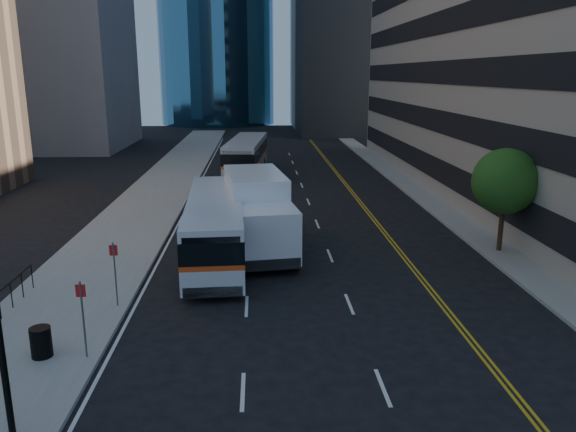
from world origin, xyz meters
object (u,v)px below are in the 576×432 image
(lamp_post, at_px, (0,341))
(trash_can, at_px, (41,342))
(box_truck, at_px, (258,212))
(bus_rear, at_px, (247,155))
(bus_front, at_px, (215,226))
(street_tree, at_px, (505,181))

(lamp_post, relative_size, trash_can, 4.73)
(box_truck, relative_size, trash_can, 8.60)
(bus_rear, xyz_separation_m, trash_can, (-5.79, -33.18, -1.08))
(bus_front, bearing_deg, bus_rear, 84.60)
(bus_front, bearing_deg, lamp_post, -108.48)
(box_truck, bearing_deg, trash_can, -129.41)
(bus_rear, bearing_deg, box_truck, -81.85)
(lamp_post, height_order, box_truck, lamp_post)
(lamp_post, relative_size, box_truck, 0.55)
(street_tree, height_order, bus_front, street_tree)
(street_tree, height_order, lamp_post, street_tree)
(lamp_post, xyz_separation_m, box_truck, (5.98, 15.07, -0.71))
(lamp_post, bearing_deg, trash_can, 100.92)
(trash_can, bearing_deg, lamp_post, -79.08)
(bus_rear, height_order, trash_can, bus_rear)
(bus_front, relative_size, trash_can, 12.15)
(street_tree, xyz_separation_m, bus_rear, (-13.00, 23.29, -1.93))
(lamp_post, bearing_deg, street_tree, 37.87)
(box_truck, xyz_separation_m, trash_can, (-6.77, -10.96, -1.38))
(bus_front, bearing_deg, trash_can, -118.38)
(bus_rear, bearing_deg, lamp_post, -92.01)
(lamp_post, bearing_deg, bus_front, 74.29)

